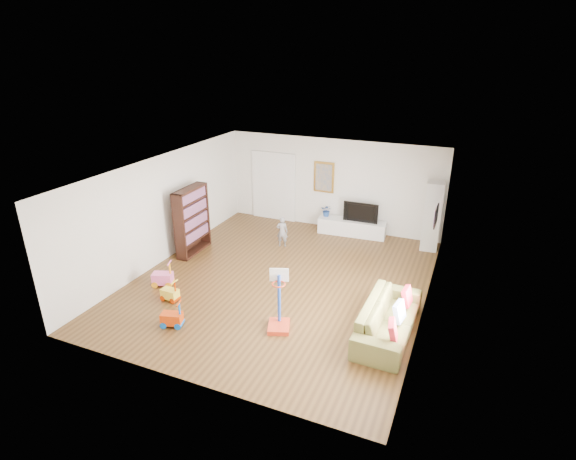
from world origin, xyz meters
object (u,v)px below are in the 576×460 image
at_px(sofa, 388,318).
at_px(basketball_hoop, 279,301).
at_px(media_console, 352,227).
at_px(bookshelf, 192,221).

xyz_separation_m(sofa, basketball_hoop, (-1.99, -0.69, 0.28)).
height_order(media_console, bookshelf, bookshelf).
bearing_deg(basketball_hoop, media_console, 69.58).
height_order(sofa, basketball_hoop, basketball_hoop).
xyz_separation_m(media_console, basketball_hoop, (-0.03, -5.18, 0.39)).
relative_size(bookshelf, sofa, 0.78).
bearing_deg(bookshelf, media_console, 36.79).
xyz_separation_m(bookshelf, sofa, (5.55, -1.69, -0.56)).
bearing_deg(media_console, bookshelf, -145.55).
relative_size(media_console, sofa, 0.86).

